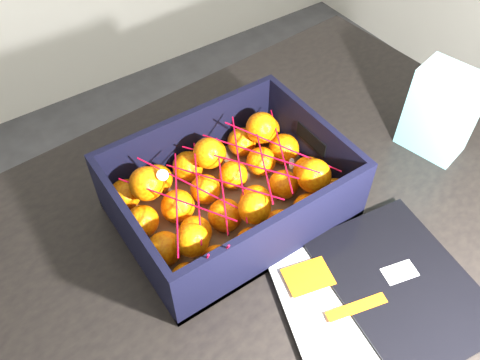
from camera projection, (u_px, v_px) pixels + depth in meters
room_shell at (267, 139)px, 0.32m from camera, size 3.54×3.54×2.50m
table at (262, 246)px, 0.98m from camera, size 1.25×0.88×0.75m
magazine_stack at (375, 304)px, 0.78m from camera, size 0.36×0.35×0.02m
produce_crate at (230, 195)px, 0.88m from camera, size 0.39×0.29×0.13m
clementine_heap at (231, 191)px, 0.88m from camera, size 0.37×0.27×0.10m
mesh_net at (229, 178)px, 0.83m from camera, size 0.32×0.26×0.09m
retail_carton at (441, 112)px, 0.96m from camera, size 0.10×0.13×0.18m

